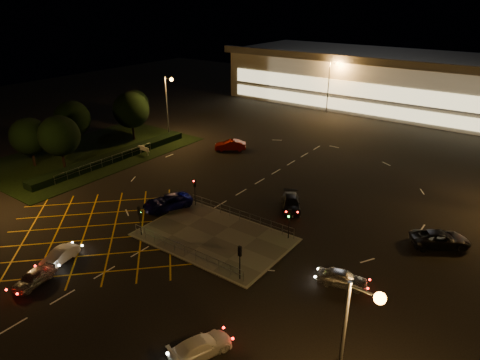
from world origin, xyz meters
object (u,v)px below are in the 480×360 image
Objects in this scene: signal_nw at (195,187)px; car_approach_white at (201,346)px; car_left_blue at (167,202)px; car_far_dkgrey at (291,203)px; signal_sw at (139,215)px; signal_ne at (289,218)px; car_near_silver at (34,277)px; signal_se at (240,256)px; car_east_grey at (440,239)px; car_circ_red at (230,145)px; car_right_silver at (342,278)px; car_queue_white at (60,256)px.

car_approach_white is at bearing -47.49° from signal_nw.
car_left_blue is 1.12× the size of car_far_dkgrey.
signal_sw is 16.50m from car_far_dkgrey.
signal_sw is at bearing -45.28° from car_left_blue.
car_near_silver is at bearing -125.97° from signal_ne.
signal_se is at bearing -180.00° from signal_sw.
car_near_silver is at bearing -94.11° from signal_nw.
signal_ne is 0.58× the size of car_east_grey.
car_circ_red is (-20.22, 17.29, -1.59)m from signal_ne.
signal_nw is at bearing -33.65° from signal_se.
signal_se is at bearing 107.38° from car_right_silver.
signal_sw is at bearing -7.22° from car_approach_white.
car_left_blue is at bearing 77.77° from car_queue_white.
car_near_silver is 3.29m from car_queue_white.
car_right_silver is (10.16, -9.38, -0.00)m from car_far_dkgrey.
signal_sw is 0.65× the size of car_far_dkgrey.
car_right_silver is (19.15, -3.64, -1.67)m from signal_nw.
car_queue_white is at bearing 96.22° from car_east_grey.
car_far_dkgrey is (11.45, 21.02, 0.09)m from car_queue_white.
signal_ne reaches higher than car_circ_red.
signal_se is 8.53m from car_right_silver.
car_east_grey is at bearing -90.84° from car_approach_white.
car_east_grey is (5.00, 11.04, 0.05)m from car_right_silver.
signal_ne is 26.65m from car_circ_red.
signal_se is 19.67m from car_east_grey.
car_left_blue is at bearing -171.25° from signal_ne.
signal_se is 1.00× the size of signal_nw.
car_approach_white is (14.62, -7.96, -1.74)m from signal_sw.
car_east_grey is (25.46, 25.75, 0.11)m from car_near_silver.
car_queue_white is at bearing -99.15° from signal_nw.
car_near_silver reaches higher than car_queue_white.
signal_se is 0.85× the size of car_queue_white.
car_far_dkgrey reaches higher than car_approach_white.
car_east_grey is at bearing 29.46° from car_queue_white.
signal_sw is 0.58× the size of car_left_blue.
car_circ_red reaches higher than car_left_blue.
signal_sw is 1.00× the size of signal_nw.
car_approach_white is at bearing 123.58° from car_east_grey.
signal_se is 15.40m from car_left_blue.
signal_nw is 18.48m from car_near_silver.
car_queue_white is at bearing -67.06° from car_left_blue.
signal_ne is 16.25m from car_approach_white.
signal_nw reaches higher than car_queue_white.
signal_se is 14.16m from car_far_dkgrey.
car_circ_red is (-8.22, 17.29, -1.59)m from signal_nw.
car_approach_white is at bearing -13.24° from car_queue_white.
car_queue_white is at bearing 26.74° from signal_se.
signal_se is 0.58× the size of car_east_grey.
car_left_blue is at bearing -19.56° from car_circ_red.
car_left_blue reaches higher than car_approach_white.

